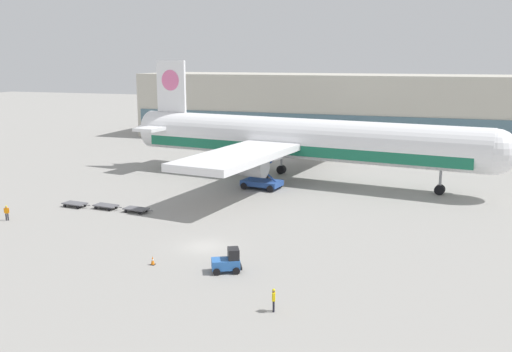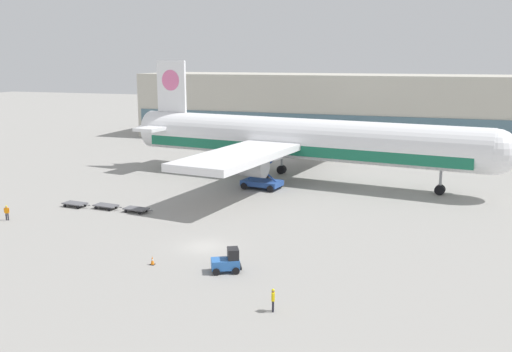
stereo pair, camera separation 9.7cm
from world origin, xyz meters
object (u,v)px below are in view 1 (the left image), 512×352
(baggage_dolly_lead, at_px, (75,204))
(airplane_main, at_px, (294,140))
(baggage_tug_foreground, at_px, (228,262))
(traffic_cone_near, at_px, (153,260))
(baggage_dolly_third, at_px, (136,209))
(ground_crew_far, at_px, (274,298))
(ground_crew_near, at_px, (7,212))
(baggage_dolly_second, at_px, (106,206))
(scissor_lift_loader, at_px, (262,175))

(baggage_dolly_lead, bearing_deg, airplane_main, 54.46)
(baggage_tug_foreground, distance_m, traffic_cone_near, 6.74)
(baggage_dolly_lead, height_order, baggage_dolly_third, same)
(ground_crew_far, bearing_deg, baggage_dolly_third, 35.04)
(airplane_main, height_order, ground_crew_far, airplane_main)
(baggage_dolly_third, bearing_deg, ground_crew_near, -141.34)
(baggage_dolly_lead, xyz_separation_m, baggage_dolly_second, (4.03, 0.38, 0.00))
(baggage_dolly_lead, distance_m, baggage_dolly_second, 4.05)
(baggage_dolly_third, bearing_deg, baggage_dolly_lead, -172.71)
(baggage_dolly_lead, relative_size, ground_crew_near, 2.26)
(baggage_dolly_third, distance_m, ground_crew_near, 13.82)
(scissor_lift_loader, xyz_separation_m, ground_crew_far, (12.75, -36.12, -0.90))
(airplane_main, height_order, baggage_dolly_second, airplane_main)
(baggage_dolly_lead, distance_m, ground_crew_near, 8.07)
(baggage_tug_foreground, bearing_deg, baggage_dolly_second, 119.12)
(scissor_lift_loader, relative_size, baggage_dolly_third, 1.48)
(ground_crew_near, height_order, ground_crew_far, ground_crew_far)
(baggage_dolly_third, bearing_deg, ground_crew_far, -35.50)
(traffic_cone_near, bearing_deg, airplane_main, 86.47)
(baggage_dolly_lead, relative_size, baggage_dolly_second, 1.00)
(airplane_main, relative_size, ground_crew_far, 34.18)
(airplane_main, distance_m, baggage_dolly_lead, 31.58)
(airplane_main, bearing_deg, traffic_cone_near, -85.57)
(baggage_dolly_second, bearing_deg, ground_crew_near, -128.37)
(scissor_lift_loader, relative_size, ground_crew_far, 3.29)
(airplane_main, distance_m, traffic_cone_near, 38.06)
(ground_crew_near, bearing_deg, traffic_cone_near, -42.23)
(scissor_lift_loader, bearing_deg, baggage_dolly_second, -123.21)
(scissor_lift_loader, height_order, ground_crew_far, scissor_lift_loader)
(baggage_tug_foreground, height_order, ground_crew_near, baggage_tug_foreground)
(scissor_lift_loader, bearing_deg, baggage_dolly_lead, -129.77)
(ground_crew_far, xyz_separation_m, traffic_cone_near, (-12.50, 5.46, -0.61))
(airplane_main, distance_m, baggage_dolly_third, 26.80)
(baggage_tug_foreground, height_order, baggage_dolly_lead, baggage_tug_foreground)
(airplane_main, height_order, scissor_lift_loader, airplane_main)
(airplane_main, bearing_deg, baggage_dolly_second, -117.88)
(baggage_dolly_third, bearing_deg, baggage_dolly_second, -176.61)
(baggage_tug_foreground, height_order, baggage_dolly_second, baggage_tug_foreground)
(baggage_dolly_second, relative_size, ground_crew_far, 2.22)
(baggage_dolly_lead, bearing_deg, baggage_dolly_second, 11.29)
(ground_crew_near, bearing_deg, airplane_main, 27.50)
(baggage_dolly_second, xyz_separation_m, ground_crew_near, (-7.47, -7.65, 0.58))
(traffic_cone_near, bearing_deg, baggage_dolly_second, 134.18)
(baggage_dolly_lead, relative_size, baggage_dolly_third, 1.00)
(ground_crew_far, bearing_deg, baggage_dolly_second, 39.51)
(scissor_lift_loader, xyz_separation_m, traffic_cone_near, (0.25, -30.67, -1.51))
(ground_crew_near, bearing_deg, baggage_tug_foreground, -37.14)
(baggage_tug_foreground, height_order, baggage_dolly_third, baggage_tug_foreground)
(baggage_dolly_second, distance_m, ground_crew_far, 33.47)
(traffic_cone_near, bearing_deg, baggage_dolly_third, 124.89)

